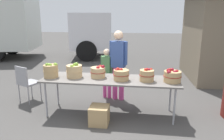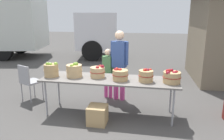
{
  "view_description": "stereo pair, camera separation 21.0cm",
  "coord_description": "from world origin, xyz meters",
  "px_view_note": "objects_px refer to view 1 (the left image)",
  "views": [
    {
      "loc": [
        0.6,
        -4.04,
        1.99
      ],
      "look_at": [
        0.0,
        0.3,
        0.85
      ],
      "focal_mm": 34.5,
      "sensor_mm": 36.0,
      "label": 1
    },
    {
      "loc": [
        0.81,
        -4.0,
        1.99
      ],
      "look_at": [
        0.0,
        0.3,
        0.85
      ],
      "focal_mm": 34.5,
      "sensor_mm": 36.0,
      "label": 2
    }
  ],
  "objects_px": {
    "box_truck": "(12,26)",
    "apple_basket_red_2": "(147,75)",
    "apple_basket_green_1": "(74,71)",
    "apple_basket_red_0": "(98,72)",
    "folding_chair": "(26,81)",
    "apple_basket_red_1": "(121,75)",
    "produce_crate": "(99,115)",
    "apple_basket_green_0": "(51,70)",
    "child_customer": "(107,70)",
    "market_table": "(110,80)",
    "apple_basket_red_3": "(172,76)",
    "vendor_adult": "(118,60)"
  },
  "relations": [
    {
      "from": "market_table",
      "to": "apple_basket_red_0",
      "type": "height_order",
      "value": "apple_basket_red_0"
    },
    {
      "from": "apple_basket_green_1",
      "to": "produce_crate",
      "type": "distance_m",
      "value": 1.03
    },
    {
      "from": "market_table",
      "to": "apple_basket_green_1",
      "type": "relative_size",
      "value": 8.15
    },
    {
      "from": "apple_basket_green_1",
      "to": "apple_basket_red_0",
      "type": "bearing_deg",
      "value": 6.02
    },
    {
      "from": "apple_basket_green_1",
      "to": "apple_basket_red_3",
      "type": "distance_m",
      "value": 1.92
    },
    {
      "from": "vendor_adult",
      "to": "child_customer",
      "type": "relative_size",
      "value": 1.36
    },
    {
      "from": "apple_basket_red_0",
      "to": "folding_chair",
      "type": "distance_m",
      "value": 1.81
    },
    {
      "from": "apple_basket_red_3",
      "to": "vendor_adult",
      "type": "relative_size",
      "value": 0.21
    },
    {
      "from": "box_truck",
      "to": "apple_basket_red_0",
      "type": "bearing_deg",
      "value": -56.18
    },
    {
      "from": "folding_chair",
      "to": "apple_basket_green_0",
      "type": "bearing_deg",
      "value": 177.25
    },
    {
      "from": "vendor_adult",
      "to": "produce_crate",
      "type": "height_order",
      "value": "vendor_adult"
    },
    {
      "from": "child_customer",
      "to": "folding_chair",
      "type": "height_order",
      "value": "child_customer"
    },
    {
      "from": "market_table",
      "to": "apple_basket_red_2",
      "type": "height_order",
      "value": "apple_basket_red_2"
    },
    {
      "from": "apple_basket_red_0",
      "to": "apple_basket_red_1",
      "type": "relative_size",
      "value": 0.98
    },
    {
      "from": "child_customer",
      "to": "box_truck",
      "type": "height_order",
      "value": "box_truck"
    },
    {
      "from": "market_table",
      "to": "apple_basket_red_0",
      "type": "relative_size",
      "value": 8.71
    },
    {
      "from": "apple_basket_red_3",
      "to": "produce_crate",
      "type": "relative_size",
      "value": 0.98
    },
    {
      "from": "box_truck",
      "to": "folding_chair",
      "type": "distance_m",
      "value": 6.02
    },
    {
      "from": "apple_basket_red_3",
      "to": "box_truck",
      "type": "height_order",
      "value": "box_truck"
    },
    {
      "from": "apple_basket_green_0",
      "to": "apple_basket_red_3",
      "type": "distance_m",
      "value": 2.38
    },
    {
      "from": "box_truck",
      "to": "apple_basket_red_2",
      "type": "bearing_deg",
      "value": -51.79
    },
    {
      "from": "apple_basket_red_2",
      "to": "produce_crate",
      "type": "height_order",
      "value": "apple_basket_red_2"
    },
    {
      "from": "apple_basket_red_0",
      "to": "apple_basket_red_3",
      "type": "bearing_deg",
      "value": -4.3
    },
    {
      "from": "apple_basket_green_1",
      "to": "apple_basket_red_3",
      "type": "relative_size",
      "value": 0.98
    },
    {
      "from": "market_table",
      "to": "apple_basket_red_2",
      "type": "relative_size",
      "value": 9.33
    },
    {
      "from": "apple_basket_red_1",
      "to": "box_truck",
      "type": "height_order",
      "value": "box_truck"
    },
    {
      "from": "apple_basket_red_1",
      "to": "apple_basket_red_2",
      "type": "bearing_deg",
      "value": 0.98
    },
    {
      "from": "apple_basket_green_0",
      "to": "apple_basket_red_1",
      "type": "distance_m",
      "value": 1.42
    },
    {
      "from": "child_customer",
      "to": "box_truck",
      "type": "xyz_separation_m",
      "value": [
        -5.1,
        4.42,
        0.78
      ]
    },
    {
      "from": "apple_basket_green_0",
      "to": "box_truck",
      "type": "distance_m",
      "value": 6.77
    },
    {
      "from": "apple_basket_green_0",
      "to": "apple_basket_red_1",
      "type": "relative_size",
      "value": 0.97
    },
    {
      "from": "apple_basket_green_0",
      "to": "box_truck",
      "type": "relative_size",
      "value": 0.04
    },
    {
      "from": "apple_basket_green_1",
      "to": "produce_crate",
      "type": "relative_size",
      "value": 0.96
    },
    {
      "from": "market_table",
      "to": "apple_basket_red_3",
      "type": "xyz_separation_m",
      "value": [
        1.19,
        -0.05,
        0.15
      ]
    },
    {
      "from": "apple_basket_red_0",
      "to": "box_truck",
      "type": "relative_size",
      "value": 0.04
    },
    {
      "from": "apple_basket_red_0",
      "to": "box_truck",
      "type": "bearing_deg",
      "value": 134.09
    },
    {
      "from": "apple_basket_red_1",
      "to": "produce_crate",
      "type": "height_order",
      "value": "apple_basket_red_1"
    },
    {
      "from": "box_truck",
      "to": "folding_chair",
      "type": "xyz_separation_m",
      "value": [
        3.31,
        -4.92,
        -0.98
      ]
    },
    {
      "from": "box_truck",
      "to": "apple_basket_red_3",
      "type": "bearing_deg",
      "value": -49.64
    },
    {
      "from": "apple_basket_red_0",
      "to": "apple_basket_green_0",
      "type": "bearing_deg",
      "value": -172.91
    },
    {
      "from": "apple_basket_green_1",
      "to": "apple_basket_red_1",
      "type": "xyz_separation_m",
      "value": [
        0.95,
        -0.07,
        -0.02
      ]
    },
    {
      "from": "apple_basket_red_2",
      "to": "child_customer",
      "type": "distance_m",
      "value": 1.31
    },
    {
      "from": "apple_basket_green_0",
      "to": "produce_crate",
      "type": "bearing_deg",
      "value": -20.38
    },
    {
      "from": "apple_basket_green_0",
      "to": "vendor_adult",
      "type": "height_order",
      "value": "vendor_adult"
    },
    {
      "from": "apple_basket_green_0",
      "to": "apple_basket_green_1",
      "type": "xyz_separation_m",
      "value": [
        0.47,
        0.07,
        -0.01
      ]
    },
    {
      "from": "apple_basket_red_3",
      "to": "produce_crate",
      "type": "xyz_separation_m",
      "value": [
        -1.32,
        -0.4,
        -0.69
      ]
    },
    {
      "from": "apple_basket_green_0",
      "to": "apple_basket_red_2",
      "type": "xyz_separation_m",
      "value": [
        1.91,
        0.01,
        -0.02
      ]
    },
    {
      "from": "produce_crate",
      "to": "apple_basket_green_1",
      "type": "bearing_deg",
      "value": 142.17
    },
    {
      "from": "apple_basket_red_1",
      "to": "apple_basket_red_2",
      "type": "xyz_separation_m",
      "value": [
        0.49,
        0.01,
        0.01
      ]
    },
    {
      "from": "market_table",
      "to": "apple_basket_red_3",
      "type": "bearing_deg",
      "value": -2.41
    }
  ]
}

